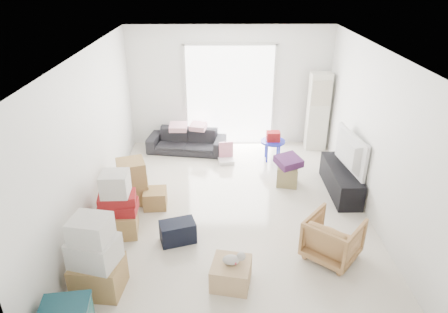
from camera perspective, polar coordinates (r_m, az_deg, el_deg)
name	(u,v)px	position (r m, az deg, el deg)	size (l,w,h in m)	color
room_shell	(235,141)	(6.24, 1.54, 2.30)	(4.98, 6.48, 3.18)	beige
sliding_door	(230,92)	(9.08, 0.83, 9.20)	(2.10, 0.04, 2.33)	white
ac_tower	(318,112)	(9.14, 13.25, 6.21)	(0.45, 0.30, 1.75)	beige
tv_console	(341,180)	(7.69, 16.33, -3.22)	(0.43, 1.45, 0.48)	black
television	(343,165)	(7.55, 16.63, -1.11)	(1.18, 0.68, 0.15)	black
sofa	(187,138)	(8.96, -5.36, 2.69)	(1.72, 0.50, 0.67)	black
pillow_left	(178,121)	(8.84, -6.61, 5.09)	(0.40, 0.31, 0.13)	#EFAEB7
pillow_right	(198,120)	(8.84, -3.73, 5.18)	(0.34, 0.27, 0.12)	#EFAEB7
armchair	(333,236)	(5.97, 15.32, -10.94)	(0.69, 0.65, 0.71)	tan
box_stack_a	(96,259)	(5.41, -17.84, -13.81)	(0.66, 0.59, 1.11)	olive
box_stack_b	(118,208)	(6.38, -14.86, -7.10)	(0.60, 0.59, 1.07)	olive
box_stack_c	(132,182)	(7.19, -12.95, -3.60)	(0.61, 0.58, 0.80)	olive
loose_box	(155,198)	(7.08, -9.79, -5.92)	(0.39, 0.39, 0.32)	olive
duffel_bag	(178,232)	(6.21, -6.61, -10.65)	(0.52, 0.31, 0.34)	black
ottoman	(287,175)	(7.74, 9.04, -2.64)	(0.39, 0.39, 0.39)	#947E56
blanket	(288,163)	(7.62, 9.17, -0.91)	(0.42, 0.42, 0.14)	#4D2357
kids_table	(273,140)	(8.55, 7.00, 2.37)	(0.52, 0.52, 0.65)	#1A21B0
toy_walker	(226,157)	(8.53, 0.30, -0.04)	(0.36, 0.32, 0.43)	silver
wood_crate	(231,273)	(5.47, 1.01, -16.35)	(0.50, 0.50, 0.33)	tan
plush_bunny	(234,259)	(5.33, 1.40, -14.41)	(0.31, 0.17, 0.15)	#B2ADA8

